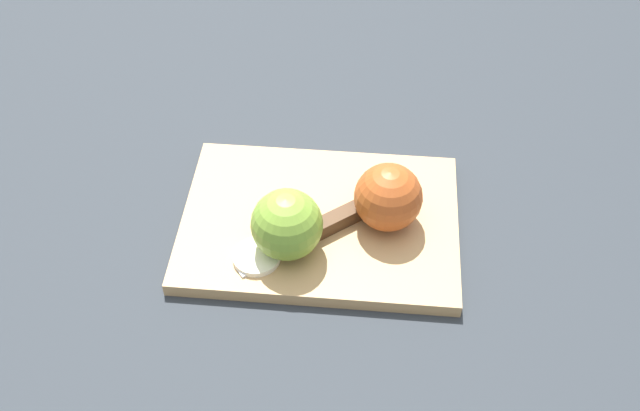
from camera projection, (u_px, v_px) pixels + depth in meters
name	position (u px, v px, depth m)	size (l,w,h in m)	color
ground_plane	(320.00, 227.00, 0.87)	(4.00, 4.00, 0.00)	#282D33
cutting_board	(320.00, 222.00, 0.87)	(0.33, 0.25, 0.02)	tan
apple_half_left	(388.00, 197.00, 0.83)	(0.08, 0.08, 0.08)	#AD4C1E
apple_half_right	(287.00, 225.00, 0.80)	(0.08, 0.08, 0.08)	olive
knife	(328.00, 225.00, 0.84)	(0.13, 0.12, 0.02)	silver
apple_slice	(256.00, 257.00, 0.82)	(0.05, 0.05, 0.01)	#EFE5C6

